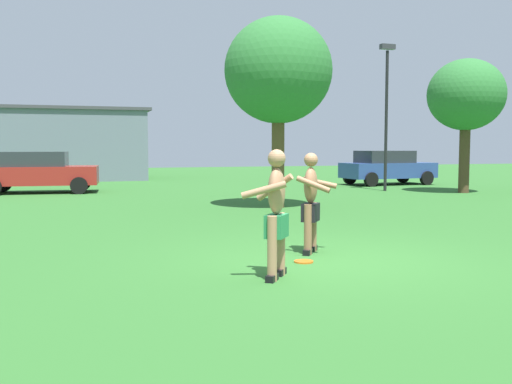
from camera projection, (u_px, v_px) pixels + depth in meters
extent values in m
plane|color=#2D6628|center=(329.00, 259.00, 9.12)|extent=(80.00, 80.00, 0.00)
cube|color=black|center=(313.00, 248.00, 9.85)|extent=(0.24, 0.27, 0.09)
cylinder|color=#936647|center=(313.00, 227.00, 9.82)|extent=(0.13, 0.13, 0.84)
cube|color=black|center=(308.00, 252.00, 9.51)|extent=(0.24, 0.27, 0.09)
cylinder|color=#936647|center=(308.00, 230.00, 9.48)|extent=(0.13, 0.13, 0.84)
cube|color=black|center=(311.00, 212.00, 9.63)|extent=(0.42, 0.45, 0.30)
ellipsoid|color=#936647|center=(311.00, 185.00, 9.59)|extent=(0.39, 0.42, 0.61)
cylinder|color=#936647|center=(320.00, 183.00, 9.78)|extent=(0.56, 0.35, 0.21)
cylinder|color=#936647|center=(313.00, 184.00, 9.33)|extent=(0.50, 0.43, 0.28)
sphere|color=#936647|center=(311.00, 160.00, 9.56)|extent=(0.23, 0.23, 0.23)
cube|color=black|center=(272.00, 278.00, 7.64)|extent=(0.24, 0.27, 0.09)
cylinder|color=tan|center=(272.00, 249.00, 7.61)|extent=(0.13, 0.13, 0.87)
cube|color=black|center=(280.00, 272.00, 8.01)|extent=(0.24, 0.27, 0.09)
cylinder|color=tan|center=(281.00, 244.00, 7.98)|extent=(0.13, 0.13, 0.87)
cube|color=#28844C|center=(276.00, 226.00, 7.78)|extent=(0.42, 0.45, 0.31)
ellipsoid|color=tan|center=(277.00, 191.00, 7.74)|extent=(0.40, 0.43, 0.63)
cylinder|color=tan|center=(264.00, 190.00, 7.54)|extent=(0.59, 0.30, 0.25)
cylinder|color=tan|center=(275.00, 187.00, 8.00)|extent=(0.45, 0.45, 0.40)
sphere|color=tan|center=(277.00, 158.00, 7.70)|extent=(0.24, 0.24, 0.24)
cylinder|color=orange|center=(304.00, 262.00, 8.89)|extent=(0.30, 0.30, 0.03)
cube|color=maroon|center=(40.00, 175.00, 22.05)|extent=(4.45, 2.20, 0.70)
cube|color=#282D33|center=(34.00, 159.00, 21.95)|extent=(2.55, 1.81, 0.56)
cylinder|color=black|center=(83.00, 183.00, 23.28)|extent=(0.66, 0.28, 0.64)
cylinder|color=black|center=(79.00, 186.00, 21.53)|extent=(0.66, 0.28, 0.64)
cylinder|color=black|center=(3.00, 184.00, 22.62)|extent=(0.66, 0.28, 0.64)
cube|color=#2D478C|center=(388.00, 170.00, 26.84)|extent=(4.41, 2.08, 0.70)
cube|color=#282D33|center=(385.00, 157.00, 26.71)|extent=(2.51, 1.74, 0.56)
cylinder|color=black|center=(403.00, 176.00, 28.25)|extent=(0.65, 0.26, 0.64)
cylinder|color=black|center=(427.00, 178.00, 26.59)|extent=(0.65, 0.26, 0.64)
cylinder|color=black|center=(350.00, 177.00, 27.14)|extent=(0.65, 0.26, 0.64)
cylinder|color=black|center=(371.00, 179.00, 25.47)|extent=(0.65, 0.26, 0.64)
cylinder|color=black|center=(386.00, 121.00, 22.87)|extent=(0.12, 0.12, 5.54)
cube|color=#333338|center=(388.00, 47.00, 22.63)|extent=(0.60, 0.24, 0.20)
cube|color=slate|center=(38.00, 146.00, 30.54)|extent=(10.85, 5.40, 3.62)
cube|color=#3F3F44|center=(37.00, 110.00, 30.38)|extent=(11.29, 5.61, 0.16)
cylinder|color=#4C3823|center=(464.00, 156.00, 22.06)|extent=(0.40, 0.40, 2.80)
ellipsoid|color=#2D7033|center=(466.00, 95.00, 21.87)|extent=(2.90, 2.90, 2.70)
cylinder|color=brown|center=(278.00, 158.00, 16.78)|extent=(0.37, 0.37, 2.90)
ellipsoid|color=#2D7033|center=(278.00, 70.00, 16.57)|extent=(3.11, 3.11, 3.05)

